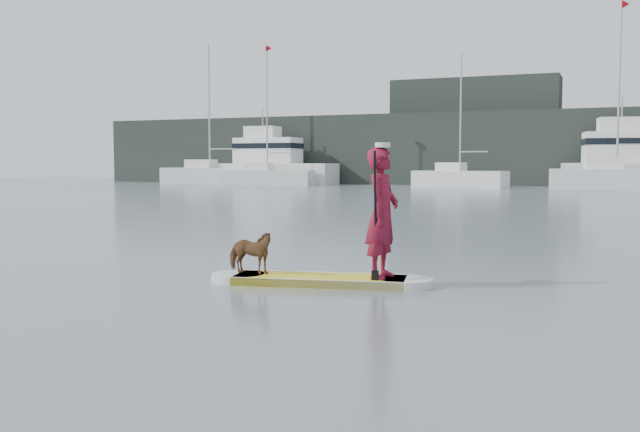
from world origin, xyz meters
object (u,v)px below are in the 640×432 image
at_px(paddleboard, 320,280).
at_px(sailboat_b, 267,176).
at_px(sailboat_c, 459,178).
at_px(paddler, 382,213).
at_px(sailboat_a, 209,174).
at_px(motor_yacht_a, 638,162).
at_px(dog, 250,252).
at_px(sailboat_d, 615,177).
at_px(motor_yacht_b, 274,163).

height_order(paddleboard, sailboat_b, sailboat_b).
xyz_separation_m(paddleboard, sailboat_c, (-6.72, 43.50, 0.67)).
bearing_deg(paddler, sailboat_a, 35.39).
bearing_deg(sailboat_c, paddler, -70.47).
distance_m(sailboat_b, motor_yacht_a, 28.01).
height_order(dog, sailboat_a, sailboat_a).
xyz_separation_m(paddleboard, dog, (-1.04, -0.21, 0.38)).
bearing_deg(sailboat_d, sailboat_a, 169.10).
distance_m(paddler, sailboat_b, 48.26).
bearing_deg(sailboat_b, paddleboard, -68.55).
height_order(paddler, motor_yacht_b, motor_yacht_b).
bearing_deg(sailboat_a, motor_yacht_a, -3.49).
relative_size(paddleboard, paddler, 1.74).
bearing_deg(motor_yacht_b, sailboat_c, -8.67).
xyz_separation_m(dog, motor_yacht_b, (-22.23, 46.16, 1.41)).
xyz_separation_m(paddler, motor_yacht_a, (4.63, 45.85, 0.82)).
relative_size(sailboat_a, motor_yacht_a, 1.05).
distance_m(sailboat_b, sailboat_d, 26.30).
xyz_separation_m(sailboat_d, motor_yacht_b, (-27.32, 3.63, 0.95)).
distance_m(paddleboard, paddler, 1.35).
bearing_deg(paddleboard, sailboat_d, 72.97).
bearing_deg(sailboat_c, dog, -73.03).
distance_m(sailboat_a, motor_yacht_a, 34.32).
bearing_deg(paddler, motor_yacht_a, -4.26).
relative_size(sailboat_a, sailboat_d, 0.96).
xyz_separation_m(sailboat_a, sailboat_d, (32.79, -1.99, 0.05)).
relative_size(paddleboard, motor_yacht_a, 0.28).
relative_size(sailboat_c, sailboat_d, 0.79).
bearing_deg(sailboat_a, sailboat_b, -21.64).
bearing_deg(dog, paddler, -79.44).
bearing_deg(sailboat_b, dog, -69.78).
bearing_deg(motor_yacht_b, motor_yacht_a, -0.06).
bearing_deg(paddler, dog, 103.07).
height_order(sailboat_b, sailboat_d, sailboat_d).
relative_size(paddleboard, motor_yacht_b, 0.33).
bearing_deg(motor_yacht_b, sailboat_a, -163.47).
bearing_deg(motor_yacht_b, paddler, -62.41).
distance_m(paddleboard, sailboat_b, 48.01).
height_order(paddler, sailboat_d, sailboat_d).
relative_size(sailboat_b, sailboat_c, 1.14).
xyz_separation_m(motor_yacht_a, motor_yacht_b, (-28.79, -0.08, -0.02)).
bearing_deg(sailboat_c, sailboat_b, -166.88).
height_order(sailboat_a, motor_yacht_b, sailboat_a).
height_order(sailboat_b, motor_yacht_a, sailboat_b).
height_order(dog, motor_yacht_b, motor_yacht_b).
relative_size(paddleboard, sailboat_b, 0.29).
bearing_deg(sailboat_a, sailboat_d, -9.85).
xyz_separation_m(paddler, sailboat_b, (-23.14, 42.35, -0.27)).
relative_size(paddleboard, sailboat_a, 0.27).
relative_size(paddler, motor_yacht_b, 0.19).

